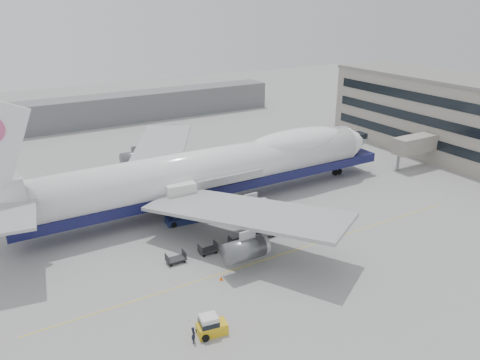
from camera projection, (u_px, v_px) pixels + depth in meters
ground at (255, 235)px, 62.69m from camera, size 260.00×260.00×0.00m
apron_line at (281, 255)px, 57.87m from camera, size 60.00×0.15×0.01m
hangar at (66, 114)px, 112.90m from camera, size 110.00×8.00×7.00m
airliner at (217, 169)px, 70.59m from camera, size 67.00×55.30×19.98m
catering_truck at (181, 200)px, 65.02m from camera, size 4.63×3.40×5.98m
baggage_tug at (211, 326)px, 43.89m from camera, size 3.02×1.93×2.06m
ground_worker at (194, 335)px, 42.85m from camera, size 0.57×0.70×1.66m
traffic_cone at (221, 278)px, 52.55m from camera, size 0.38×0.38×0.56m
dolly_0 at (176, 259)px, 55.97m from camera, size 2.30×1.35×1.30m
dolly_1 at (208, 249)px, 58.02m from camera, size 2.30×1.35×1.30m
dolly_2 at (238, 241)px, 60.06m from camera, size 2.30×1.35×1.30m
dolly_3 at (266, 233)px, 62.11m from camera, size 2.30×1.35×1.30m
dolly_4 at (292, 225)px, 64.15m from camera, size 2.30×1.35×1.30m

